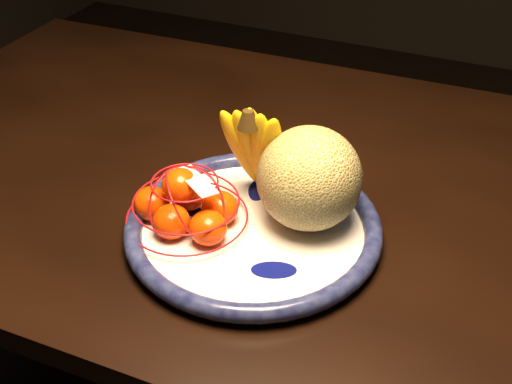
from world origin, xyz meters
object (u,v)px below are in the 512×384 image
at_px(dining_table, 258,208).
at_px(banana_bunch, 255,146).
at_px(cantaloupe, 309,178).
at_px(mandarin_bag, 187,206).
at_px(fruit_bowl, 253,227).

bearing_deg(dining_table, banana_bunch, -70.16).
height_order(dining_table, cantaloupe, cantaloupe).
bearing_deg(banana_bunch, mandarin_bag, -127.99).
distance_m(cantaloupe, mandarin_bag, 0.18).
distance_m(cantaloupe, banana_bunch, 0.10).
distance_m(fruit_bowl, banana_bunch, 0.12).
bearing_deg(banana_bunch, dining_table, 104.77).
distance_m(banana_bunch, mandarin_bag, 0.13).
bearing_deg(fruit_bowl, mandarin_bag, -162.65).
xyz_separation_m(banana_bunch, mandarin_bag, (-0.06, -0.10, -0.06)).
xyz_separation_m(fruit_bowl, mandarin_bag, (-0.09, -0.03, 0.03)).
bearing_deg(mandarin_bag, banana_bunch, 58.19).
height_order(dining_table, fruit_bowl, fruit_bowl).
relative_size(dining_table, cantaloupe, 10.04).
bearing_deg(dining_table, mandarin_bag, -100.27).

